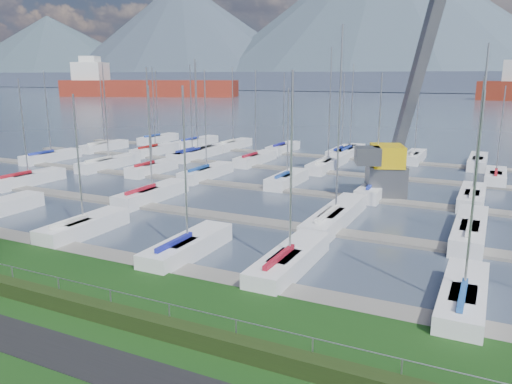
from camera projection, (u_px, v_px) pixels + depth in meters
The scene contains 10 objects.
path at pixel (76, 356), 18.16m from camera, with size 160.00×2.00×0.04m, color black.
water at pixel (473, 96), 248.57m from camera, with size 800.00×540.00×0.20m, color #404B5D.
hedge at pixel (124, 317), 20.36m from camera, with size 80.00×0.70×0.70m, color black.
fence at pixel (129, 294), 20.52m from camera, with size 0.04×0.04×80.00m, color gray.
foothill at pixel (480, 82), 308.41m from camera, with size 900.00×80.00×12.00m, color #454E66.
mountains at pixel (501, 23), 361.33m from camera, with size 1190.00×360.00×115.00m.
docks at pixel (326, 195), 43.61m from camera, with size 90.00×41.60×0.25m.
crane at pixel (397, 131), 42.92m from camera, with size 7.60×12.97×22.35m.
cargo_ship_west at pixel (142, 88), 244.58m from camera, with size 86.07×45.66×21.50m.
sailboat_fleet at pixel (342, 126), 46.18m from camera, with size 75.18×49.83×13.77m.
Camera 1 is at (13.01, -14.81, 10.01)m, focal length 35.00 mm.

